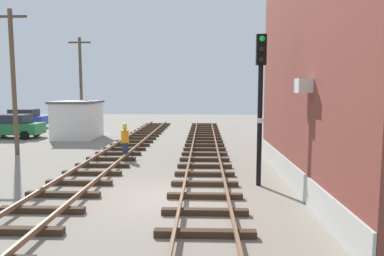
# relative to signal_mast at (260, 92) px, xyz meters

# --- Properties ---
(ground_plane) EXTENTS (80.00, 80.00, 0.00)m
(ground_plane) POSITION_rel_signal_mast_xyz_m (-3.20, -1.69, -3.49)
(ground_plane) COLOR gray
(track_near_building) EXTENTS (2.50, 50.43, 0.32)m
(track_near_building) POSITION_rel_signal_mast_xyz_m (-2.02, -1.69, -3.36)
(track_near_building) COLOR #38281C
(track_near_building) RESTS_ON ground
(track_centre) EXTENTS (2.50, 50.43, 0.32)m
(track_centre) POSITION_rel_signal_mast_xyz_m (-6.77, -1.69, -3.36)
(track_centre) COLOR #38281C
(track_centre) RESTS_ON ground
(signal_mast) EXTENTS (0.36, 0.40, 5.57)m
(signal_mast) POSITION_rel_signal_mast_xyz_m (0.00, 0.00, 0.00)
(signal_mast) COLOR black
(signal_mast) RESTS_ON ground
(control_hut) EXTENTS (3.00, 3.80, 2.76)m
(control_hut) POSITION_rel_signal_mast_xyz_m (-11.43, 12.67, -2.10)
(control_hut) COLOR silver
(control_hut) RESTS_ON ground
(parked_car_green) EXTENTS (4.20, 2.04, 1.76)m
(parked_car_green) POSITION_rel_signal_mast_xyz_m (-16.26, 12.55, -2.59)
(parked_car_green) COLOR #1E6B38
(parked_car_green) RESTS_ON ground
(parked_car_blue) EXTENTS (4.20, 2.04, 1.76)m
(parked_car_blue) POSITION_rel_signal_mast_xyz_m (-19.05, 19.58, -2.59)
(parked_car_blue) COLOR #23389E
(parked_car_blue) RESTS_ON ground
(utility_pole_near) EXTENTS (1.80, 0.24, 7.87)m
(utility_pole_near) POSITION_rel_signal_mast_xyz_m (-12.44, 5.96, 0.64)
(utility_pole_near) COLOR brown
(utility_pole_near) RESTS_ON ground
(utility_pole_far) EXTENTS (1.80, 0.24, 7.79)m
(utility_pole_far) POSITION_rel_signal_mast_xyz_m (-12.14, 15.66, 0.60)
(utility_pole_far) COLOR brown
(utility_pole_far) RESTS_ON ground
(track_worker_foreground) EXTENTS (0.40, 0.40, 1.87)m
(track_worker_foreground) POSITION_rel_signal_mast_xyz_m (-6.15, 4.94, -2.56)
(track_worker_foreground) COLOR #262D4C
(track_worker_foreground) RESTS_ON ground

